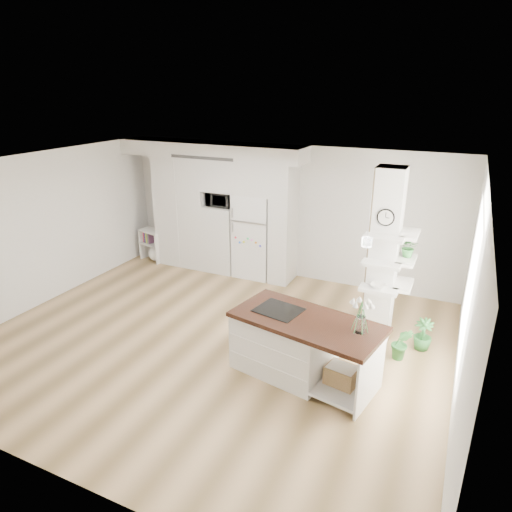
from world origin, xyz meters
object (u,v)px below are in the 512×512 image
(refrigerator, at_px, (255,235))
(bookshelf, at_px, (154,247))
(kitchen_island, at_px, (292,342))
(floor_plant_a, at_px, (402,343))

(refrigerator, relative_size, bookshelf, 2.46)
(kitchen_island, bearing_deg, bookshelf, 158.84)
(bookshelf, relative_size, floor_plant_a, 1.35)
(bookshelf, bearing_deg, kitchen_island, -18.24)
(refrigerator, bearing_deg, floor_plant_a, -31.36)
(refrigerator, height_order, bookshelf, refrigerator)
(refrigerator, bearing_deg, bookshelf, -175.56)
(bookshelf, bearing_deg, floor_plant_a, -3.49)
(kitchen_island, xyz_separation_m, bookshelf, (-4.38, 2.77, -0.15))
(refrigerator, relative_size, kitchen_island, 0.83)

